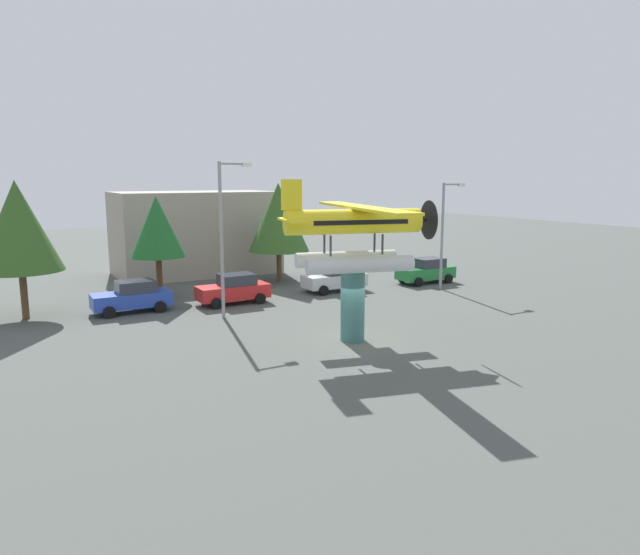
# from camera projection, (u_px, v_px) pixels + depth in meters

# --- Properties ---
(ground_plane) EXTENTS (140.00, 140.00, 0.00)m
(ground_plane) POSITION_uv_depth(u_px,v_px,m) (352.00, 340.00, 26.52)
(ground_plane) COLOR #4C514C
(display_pedestal) EXTENTS (1.10, 1.10, 3.30)m
(display_pedestal) POSITION_uv_depth(u_px,v_px,m) (353.00, 305.00, 26.24)
(display_pedestal) COLOR #386B66
(display_pedestal) RESTS_ON ground
(floatplane_monument) EXTENTS (7.18, 10.35, 4.00)m
(floatplane_monument) POSITION_uv_depth(u_px,v_px,m) (356.00, 232.00, 25.70)
(floatplane_monument) COLOR silver
(floatplane_monument) RESTS_ON display_pedestal
(car_near_blue) EXTENTS (4.20, 2.02, 1.76)m
(car_near_blue) POSITION_uv_depth(u_px,v_px,m) (132.00, 296.00, 31.94)
(car_near_blue) COLOR #2847B7
(car_near_blue) RESTS_ON ground
(car_mid_red) EXTENTS (4.20, 2.02, 1.76)m
(car_mid_red) POSITION_uv_depth(u_px,v_px,m) (234.00, 289.00, 34.12)
(car_mid_red) COLOR red
(car_mid_red) RESTS_ON ground
(car_far_silver) EXTENTS (4.20, 2.02, 1.76)m
(car_far_silver) POSITION_uv_depth(u_px,v_px,m) (335.00, 278.00, 37.89)
(car_far_silver) COLOR silver
(car_far_silver) RESTS_ON ground
(car_distant_green) EXTENTS (4.20, 2.02, 1.76)m
(car_distant_green) POSITION_uv_depth(u_px,v_px,m) (426.00, 271.00, 40.82)
(car_distant_green) COLOR #237A38
(car_distant_green) RESTS_ON ground
(streetlight_primary) EXTENTS (1.84, 0.28, 8.18)m
(streetlight_primary) POSITION_uv_depth(u_px,v_px,m) (225.00, 229.00, 30.09)
(streetlight_primary) COLOR gray
(streetlight_primary) RESTS_ON ground
(streetlight_secondary) EXTENTS (1.84, 0.28, 7.04)m
(streetlight_secondary) POSITION_uv_depth(u_px,v_px,m) (445.00, 227.00, 38.10)
(streetlight_secondary) COLOR gray
(streetlight_secondary) RESTS_ON ground
(storefront_building) EXTENTS (11.93, 6.60, 6.31)m
(storefront_building) POSITION_uv_depth(u_px,v_px,m) (196.00, 233.00, 44.68)
(storefront_building) COLOR #9E9384
(storefront_building) RESTS_ON ground
(tree_west) EXTENTS (4.25, 4.25, 7.27)m
(tree_west) POSITION_uv_depth(u_px,v_px,m) (18.00, 226.00, 29.76)
(tree_west) COLOR brown
(tree_west) RESTS_ON ground
(tree_east) EXTENTS (3.33, 3.33, 6.27)m
(tree_east) POSITION_uv_depth(u_px,v_px,m) (157.00, 227.00, 35.08)
(tree_east) COLOR brown
(tree_east) RESTS_ON ground
(tree_center_back) EXTENTS (4.32, 4.32, 7.01)m
(tree_center_back) POSITION_uv_depth(u_px,v_px,m) (279.00, 217.00, 40.70)
(tree_center_back) COLOR brown
(tree_center_back) RESTS_ON ground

